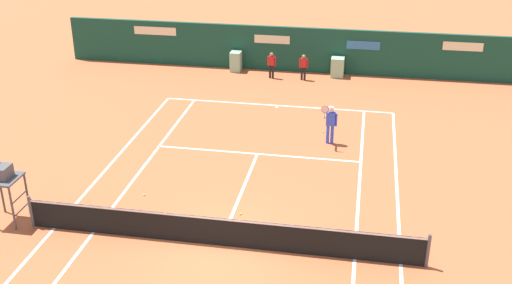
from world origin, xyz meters
The scene contains 10 objects.
ground_plane centered at (0.00, 0.58, 0.00)m, with size 80.00×80.00×0.01m.
tennis_net centered at (0.00, 0.00, 0.51)m, with size 12.10×0.10×1.07m.
sponsor_back_wall centered at (0.00, 16.97, 1.16)m, with size 25.00×1.02×2.40m.
umpire_chair centered at (-6.90, 0.18, 1.56)m, with size 1.00×1.00×2.34m.
player_on_baseline centered at (2.69, 7.89, 0.96)m, with size 0.62×0.67×1.82m.
ball_kid_right_post centered at (0.77, 15.58, 0.78)m, with size 0.45×0.19×1.35m.
ball_kid_centre_post centered at (-0.90, 15.58, 0.80)m, with size 0.46×0.23×1.38m.
tennis_ball_mid_court centered at (-3.24, 2.46, 0.03)m, with size 0.07×0.07×0.07m, color #CCE033.
tennis_ball_by_sideline centered at (2.36, 8.98, 0.03)m, with size 0.07×0.07×0.07m, color #CCE033.
tennis_ball_near_service_line centered at (0.27, 1.82, 0.03)m, with size 0.07×0.07×0.07m, color #CCE033.
Camera 1 is at (3.87, -15.21, 10.56)m, focal length 43.81 mm.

